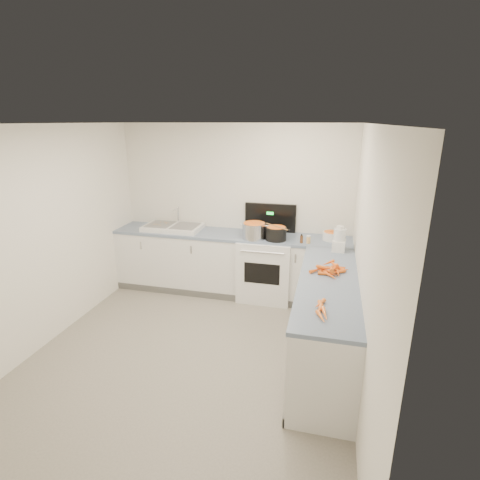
% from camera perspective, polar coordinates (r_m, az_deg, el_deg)
% --- Properties ---
extents(floor, '(3.50, 4.00, 0.00)m').
position_cam_1_polar(floor, '(4.45, -7.49, -17.02)').
color(floor, gray).
rests_on(floor, ground).
extents(ceiling, '(3.50, 4.00, 0.00)m').
position_cam_1_polar(ceiling, '(3.67, -9.11, 17.10)').
color(ceiling, white).
rests_on(ceiling, ground).
extents(wall_back, '(3.50, 0.00, 2.50)m').
position_cam_1_polar(wall_back, '(5.71, -0.76, 4.81)').
color(wall_back, white).
rests_on(wall_back, ground).
extents(wall_front, '(3.50, 0.00, 2.50)m').
position_cam_1_polar(wall_front, '(2.35, -27.45, -17.43)').
color(wall_front, white).
rests_on(wall_front, ground).
extents(wall_left, '(0.00, 4.00, 2.50)m').
position_cam_1_polar(wall_left, '(4.80, -28.00, 0.18)').
color(wall_left, white).
rests_on(wall_left, ground).
extents(wall_right, '(0.00, 4.00, 2.50)m').
position_cam_1_polar(wall_right, '(3.63, 18.40, -3.79)').
color(wall_right, white).
rests_on(wall_right, ground).
extents(counter_back, '(3.50, 0.62, 0.94)m').
position_cam_1_polar(counter_back, '(5.66, -1.50, -3.57)').
color(counter_back, white).
rests_on(counter_back, ground).
extents(counter_right, '(0.62, 2.20, 0.94)m').
position_cam_1_polar(counter_right, '(4.22, 12.94, -11.93)').
color(counter_right, white).
rests_on(counter_right, ground).
extents(stove, '(0.76, 0.65, 1.36)m').
position_cam_1_polar(stove, '(5.54, 3.98, -4.08)').
color(stove, white).
rests_on(stove, ground).
extents(sink, '(0.86, 0.52, 0.31)m').
position_cam_1_polar(sink, '(5.80, -10.15, 1.94)').
color(sink, white).
rests_on(sink, counter_back).
extents(steel_pot, '(0.34, 0.34, 0.24)m').
position_cam_1_polar(steel_pot, '(5.26, 2.15, 1.32)').
color(steel_pot, silver).
rests_on(steel_pot, stove).
extents(black_pot, '(0.35, 0.35, 0.21)m').
position_cam_1_polar(black_pot, '(5.21, 5.50, 0.88)').
color(black_pot, black).
rests_on(black_pot, stove).
extents(wooden_spoon, '(0.35, 0.28, 0.02)m').
position_cam_1_polar(wooden_spoon, '(5.18, 5.54, 2.08)').
color(wooden_spoon, '#AD7A47').
rests_on(wooden_spoon, black_pot).
extents(mixing_bowl, '(0.34, 0.34, 0.12)m').
position_cam_1_polar(mixing_bowl, '(5.35, 13.80, 0.61)').
color(mixing_bowl, white).
rests_on(mixing_bowl, counter_back).
extents(extract_bottle, '(0.04, 0.04, 0.10)m').
position_cam_1_polar(extract_bottle, '(5.14, 9.35, 0.10)').
color(extract_bottle, '#593319').
rests_on(extract_bottle, counter_back).
extents(spice_jar, '(0.05, 0.05, 0.09)m').
position_cam_1_polar(spice_jar, '(5.14, 10.38, 0.01)').
color(spice_jar, '#E5B266').
rests_on(spice_jar, counter_back).
extents(food_processor, '(0.17, 0.20, 0.33)m').
position_cam_1_polar(food_processor, '(4.91, 14.88, -0.04)').
color(food_processor, white).
rests_on(food_processor, counter_right).
extents(carrot_pile, '(0.43, 0.44, 0.09)m').
position_cam_1_polar(carrot_pile, '(4.22, 13.75, -4.36)').
color(carrot_pile, orange).
rests_on(carrot_pile, counter_right).
extents(peeled_carrots, '(0.14, 0.42, 0.04)m').
position_cam_1_polar(peeled_carrots, '(3.38, 12.30, -10.38)').
color(peeled_carrots, orange).
rests_on(peeled_carrots, counter_right).
extents(peelings, '(0.22, 0.23, 0.01)m').
position_cam_1_polar(peelings, '(5.88, -11.91, 2.48)').
color(peelings, tan).
rests_on(peelings, sink).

